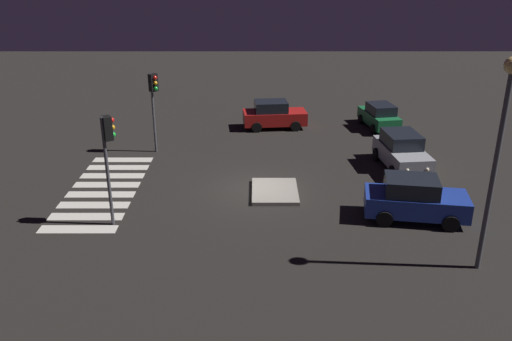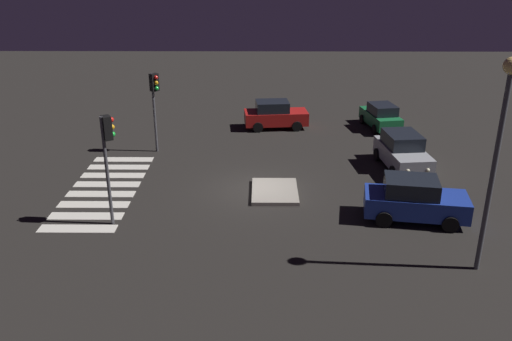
% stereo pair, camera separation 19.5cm
% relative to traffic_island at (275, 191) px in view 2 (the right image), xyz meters
% --- Properties ---
extents(ground_plane, '(80.00, 80.00, 0.00)m').
position_rel_traffic_island_xyz_m(ground_plane, '(-0.38, -0.89, -0.09)').
color(ground_plane, black).
extents(traffic_island, '(2.88, 2.16, 0.18)m').
position_rel_traffic_island_xyz_m(traffic_island, '(0.00, 0.00, 0.00)').
color(traffic_island, gray).
rests_on(traffic_island, ground).
extents(car_silver, '(4.46, 2.38, 1.88)m').
position_rel_traffic_island_xyz_m(car_silver, '(-3.26, 6.75, 0.83)').
color(car_silver, '#9EA0A5').
rests_on(car_silver, ground).
extents(car_blue, '(2.53, 4.48, 1.87)m').
position_rel_traffic_island_xyz_m(car_blue, '(2.66, 5.80, 0.83)').
color(car_blue, '#1E389E').
rests_on(car_blue, ground).
extents(car_red, '(2.23, 4.22, 1.78)m').
position_rel_traffic_island_xyz_m(car_red, '(-10.38, 0.27, 0.78)').
color(car_red, red).
rests_on(car_red, ground).
extents(car_green, '(3.91, 2.24, 1.63)m').
position_rel_traffic_island_xyz_m(car_green, '(-10.35, 7.11, 0.71)').
color(car_green, '#196B38').
rests_on(car_green, ground).
extents(traffic_light_east, '(0.54, 0.53, 4.66)m').
position_rel_traffic_island_xyz_m(traffic_light_east, '(3.09, -6.75, 3.43)').
color(traffic_light_east, '#47474C').
rests_on(traffic_light_east, ground).
extents(traffic_light_south, '(0.54, 0.53, 4.51)m').
position_rel_traffic_island_xyz_m(traffic_light_south, '(-5.71, -6.52, 3.33)').
color(traffic_light_south, '#47474C').
rests_on(traffic_light_south, ground).
extents(street_lamp, '(0.56, 0.56, 7.57)m').
position_rel_traffic_island_xyz_m(street_lamp, '(6.52, 7.09, 5.08)').
color(street_lamp, '#47474C').
rests_on(street_lamp, ground).
extents(crosswalk_near, '(8.75, 3.20, 0.02)m').
position_rel_traffic_island_xyz_m(crosswalk_near, '(-0.38, -8.21, -0.08)').
color(crosswalk_near, silver).
rests_on(crosswalk_near, ground).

